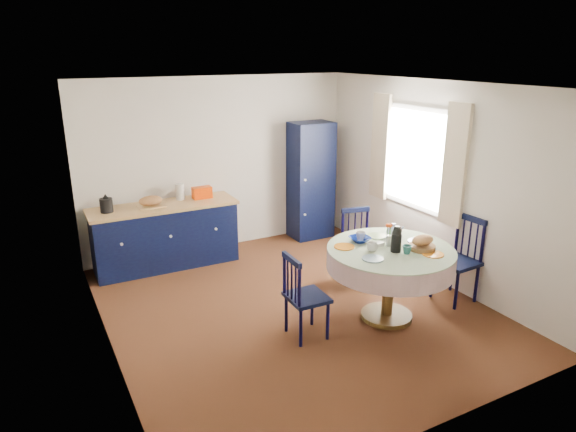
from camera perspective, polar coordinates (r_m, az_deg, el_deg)
name	(u,v)px	position (r m, az deg, el deg)	size (l,w,h in m)	color
floor	(294,308)	(6.02, 0.62, -10.13)	(4.50, 4.50, 0.00)	black
ceiling	(294,85)	(5.32, 0.71, 14.37)	(4.50, 4.50, 0.00)	white
wall_back	(219,165)	(7.53, -7.66, 5.67)	(4.00, 0.02, 2.50)	silver
wall_left	(100,234)	(4.94, -20.12, -1.87)	(0.02, 4.50, 2.50)	silver
wall_right	(433,182)	(6.70, 15.85, 3.61)	(0.02, 4.50, 2.50)	silver
window	(416,157)	(6.82, 14.03, 6.38)	(0.10, 1.74, 1.45)	white
kitchen_counter	(165,234)	(7.15, -13.48, -2.01)	(1.95, 0.63, 1.11)	black
pantry_cabinet	(311,181)	(7.98, 2.55, 3.95)	(0.63, 0.47, 1.80)	black
dining_table	(391,259)	(5.62, 11.33, -4.74)	(1.36, 1.36, 1.10)	#523D17
chair_left	(303,296)	(5.26, 1.73, -8.86)	(0.40, 0.42, 0.91)	black
chair_far	(358,245)	(6.58, 7.84, -3.26)	(0.49, 0.47, 0.93)	black
chair_right	(459,259)	(6.33, 18.46, -4.53)	(0.46, 0.48, 1.01)	black
mug_a	(372,247)	(5.45, 9.32, -3.40)	(0.12, 0.12, 0.09)	silver
mug_b	(407,250)	(5.45, 13.07, -3.66)	(0.10, 0.10, 0.09)	#23655D
mug_c	(396,232)	(5.94, 11.95, -1.71)	(0.13, 0.13, 0.10)	black
mug_d	(361,236)	(5.73, 8.06, -2.23)	(0.11, 0.11, 0.10)	silver
cobalt_bowl	(360,239)	(5.70, 7.99, -2.58)	(0.23, 0.23, 0.06)	navy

